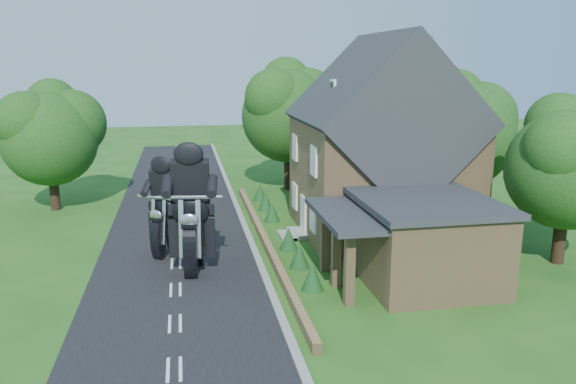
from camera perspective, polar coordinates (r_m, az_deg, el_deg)
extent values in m
plane|color=#215116|center=(22.86, -11.35, -9.73)|extent=(120.00, 120.00, 0.00)
cube|color=black|center=(22.85, -11.35, -9.71)|extent=(7.00, 80.00, 0.02)
cube|color=gray|center=(23.04, -2.14, -9.12)|extent=(0.30, 80.00, 0.12)
cube|color=#99784D|center=(27.73, -2.36, -4.93)|extent=(0.30, 22.00, 0.40)
cube|color=#99784D|center=(29.46, 9.32, 1.60)|extent=(8.00, 8.00, 6.00)
cube|color=#24262B|center=(29.02, 9.53, 7.42)|extent=(8.48, 8.64, 8.48)
cube|color=#99784D|center=(29.65, 13.51, 13.55)|extent=(0.60, 0.90, 1.60)
cube|color=white|center=(28.13, 4.59, 10.44)|extent=(0.12, 0.80, 0.90)
cube|color=black|center=(28.11, 4.47, 10.44)|extent=(0.04, 0.55, 0.65)
cube|color=white|center=(28.80, 1.55, -2.48)|extent=(0.10, 1.10, 2.10)
cube|color=gray|center=(28.98, 0.88, -4.23)|extent=(0.80, 1.60, 0.30)
cube|color=gray|center=(28.91, -0.09, -4.43)|extent=(0.80, 1.60, 0.15)
cube|color=white|center=(26.59, 2.56, -2.58)|extent=(0.10, 1.10, 1.40)
cube|color=black|center=(26.58, 2.52, -2.58)|extent=(0.04, 0.92, 1.22)
cube|color=white|center=(30.75, 0.69, -0.42)|extent=(0.10, 1.10, 1.40)
cube|color=black|center=(30.74, 0.65, -0.42)|extent=(0.04, 0.92, 1.22)
cube|color=white|center=(25.99, 2.62, 3.16)|extent=(0.10, 1.10, 1.40)
cube|color=black|center=(25.99, 2.58, 3.16)|extent=(0.04, 0.92, 1.22)
cube|color=white|center=(30.24, 0.70, 4.56)|extent=(0.10, 1.10, 1.40)
cube|color=black|center=(30.23, 0.66, 4.56)|extent=(0.04, 0.92, 1.22)
cube|color=#99784D|center=(23.53, 13.67, -5.03)|extent=(5.00, 5.60, 3.20)
cube|color=#24262B|center=(23.06, 13.90, -0.96)|extent=(5.30, 5.94, 0.24)
cube|color=#24262B|center=(22.07, 6.49, -2.28)|extent=(2.60, 5.32, 0.22)
cube|color=#99784D|center=(20.74, 6.26, -7.79)|extent=(0.35, 0.35, 2.80)
cube|color=#99784D|center=(22.36, 4.91, -6.20)|extent=(0.35, 0.35, 2.80)
cube|color=#99784D|center=(24.01, 3.76, -4.82)|extent=(0.35, 0.35, 2.80)
cylinder|color=black|center=(27.77, 26.28, -3.70)|extent=(0.56, 0.56, 2.80)
sphere|color=#194012|center=(27.16, 26.87, 2.04)|extent=(5.20, 5.20, 5.20)
sphere|color=#194012|center=(25.85, 26.54, 3.93)|extent=(3.22, 3.22, 3.22)
sphere|color=#194012|center=(27.80, 26.13, 6.14)|extent=(2.86, 2.86, 2.86)
cylinder|color=black|center=(34.42, 17.23, 0.27)|extent=(0.56, 0.56, 3.00)
sphere|color=#194012|center=(33.90, 17.59, 5.47)|extent=(6.00, 6.00, 6.00)
sphere|color=#194012|center=(34.98, 19.19, 7.06)|extent=(4.32, 4.32, 4.32)
sphere|color=#194012|center=(32.49, 16.84, 7.36)|extent=(3.72, 3.72, 3.72)
sphere|color=#194012|center=(34.82, 17.04, 9.17)|extent=(3.30, 3.30, 3.30)
cylinder|color=black|center=(40.09, 9.12, 2.87)|extent=(0.56, 0.56, 3.60)
sphere|color=#194012|center=(39.61, 9.32, 8.26)|extent=(7.20, 7.20, 7.20)
sphere|color=#194012|center=(40.79, 11.20, 9.84)|extent=(5.18, 5.18, 5.18)
sphere|color=#194012|center=(38.09, 8.15, 10.29)|extent=(4.46, 4.46, 4.46)
sphere|color=#194012|center=(40.88, 8.89, 11.96)|extent=(3.96, 3.96, 3.96)
cylinder|color=black|center=(39.48, 0.39, 2.73)|extent=(0.56, 0.56, 3.40)
sphere|color=#194012|center=(39.01, 0.40, 7.74)|extent=(6.40, 6.40, 6.40)
sphere|color=#194012|center=(39.86, 2.28, 9.23)|extent=(4.61, 4.61, 4.61)
sphere|color=#194012|center=(37.77, -1.01, 9.51)|extent=(3.97, 3.97, 3.97)
sphere|color=#194012|center=(40.14, 0.18, 11.09)|extent=(3.52, 3.52, 3.52)
cylinder|color=black|center=(36.65, -22.31, 0.47)|extent=(0.56, 0.56, 2.80)
sphere|color=#194012|center=(36.18, -22.71, 5.02)|extent=(5.60, 5.60, 5.60)
sphere|color=#194012|center=(36.40, -20.70, 6.56)|extent=(4.03, 4.03, 4.03)
sphere|color=#194012|center=(35.47, -24.69, 6.52)|extent=(3.47, 3.47, 3.47)
sphere|color=#194012|center=(37.07, -22.48, 8.26)|extent=(3.08, 3.08, 3.08)
cone|color=#123A17|center=(22.24, 2.50, -8.61)|extent=(0.90, 0.90, 1.10)
cone|color=#123A17|center=(24.52, 1.16, -6.50)|extent=(0.90, 0.90, 1.10)
cone|color=#123A17|center=(26.84, 0.06, -4.75)|extent=(0.90, 0.90, 1.10)
cone|color=#123A17|center=(31.57, -1.63, -2.03)|extent=(0.90, 0.90, 1.10)
cone|color=#123A17|center=(33.97, -2.30, -0.96)|extent=(0.90, 0.90, 1.10)
cone|color=#123A17|center=(36.37, -2.88, -0.02)|extent=(0.90, 0.90, 1.10)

